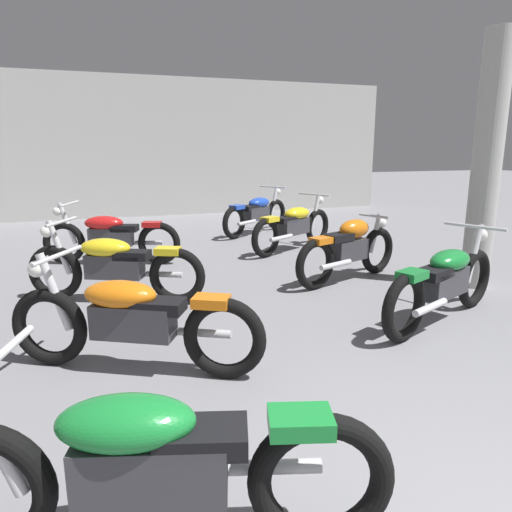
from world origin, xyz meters
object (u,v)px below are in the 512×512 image
object	(u,v)px
motorcycle_left_row_3	(110,236)
motorcycle_right_row_1	(444,281)
motorcycle_right_row_4	(257,213)
support_pillar	(487,164)
motorcycle_right_row_3	(294,225)
motorcycle_left_row_1	(132,319)
motorcycle_right_row_2	(349,248)
motorcycle_left_row_2	(114,265)
motorcycle_left_row_0	(149,463)

from	to	relation	value
motorcycle_left_row_3	motorcycle_right_row_1	size ratio (longest dim) A/B	1.02
motorcycle_left_row_3	motorcycle_right_row_4	bearing A→B (deg)	30.15
support_pillar	motorcycle_right_row_3	world-z (taller)	support_pillar
motorcycle_left_row_1	motorcycle_right_row_2	bearing A→B (deg)	30.50
motorcycle_right_row_1	motorcycle_right_row_3	size ratio (longest dim) A/B	1.05
motorcycle_left_row_3	motorcycle_right_row_1	bearing A→B (deg)	-50.34
motorcycle_left_row_2	motorcycle_right_row_1	world-z (taller)	same
support_pillar	motorcycle_left_row_2	bearing A→B (deg)	168.91
motorcycle_right_row_2	motorcycle_right_row_3	size ratio (longest dim) A/B	0.97
motorcycle_right_row_3	motorcycle_right_row_4	world-z (taller)	same
support_pillar	motorcycle_right_row_1	distance (m)	2.02
motorcycle_right_row_2	motorcycle_right_row_4	bearing A→B (deg)	89.67
support_pillar	motorcycle_right_row_4	xyz separation A→B (m)	(-1.45, 4.63, -1.15)
motorcycle_left_row_1	motorcycle_left_row_2	xyz separation A→B (m)	(-0.04, 1.92, 0.00)
motorcycle_left_row_3	motorcycle_right_row_4	xyz separation A→B (m)	(3.06, 1.78, 0.00)
motorcycle_left_row_2	support_pillar	bearing A→B (deg)	-11.09
motorcycle_left_row_0	motorcycle_right_row_2	world-z (taller)	motorcycle_left_row_0
motorcycle_left_row_0	motorcycle_left_row_2	xyz separation A→B (m)	(0.04, 3.77, 0.00)
motorcycle_left_row_0	motorcycle_left_row_1	size ratio (longest dim) A/B	1.08
motorcycle_left_row_0	motorcycle_right_row_1	size ratio (longest dim) A/B	1.03
support_pillar	motorcycle_right_row_2	bearing A→B (deg)	152.33
support_pillar	motorcycle_left_row_0	xyz separation A→B (m)	(-4.60, -2.88, -1.15)
motorcycle_left_row_3	motorcycle_right_row_4	world-z (taller)	same
motorcycle_left_row_0	motorcycle_right_row_3	xyz separation A→B (m)	(3.22, 5.71, 0.00)
motorcycle_left_row_0	motorcycle_left_row_1	xyz separation A→B (m)	(0.09, 1.85, 0.00)
support_pillar	motorcycle_left_row_0	bearing A→B (deg)	-147.98
motorcycle_left_row_0	motorcycle_left_row_3	xyz separation A→B (m)	(0.09, 5.73, 0.00)
motorcycle_left_row_1	motorcycle_right_row_3	size ratio (longest dim) A/B	1.00
motorcycle_right_row_1	motorcycle_left_row_1	bearing A→B (deg)	-178.78
support_pillar	motorcycle_right_row_1	size ratio (longest dim) A/B	1.57
support_pillar	motorcycle_right_row_2	world-z (taller)	support_pillar
motorcycle_left_row_1	motorcycle_right_row_4	xyz separation A→B (m)	(3.07, 5.65, 0.00)
motorcycle_left_row_2	motorcycle_right_row_1	size ratio (longest dim) A/B	0.98
motorcycle_left_row_1	motorcycle_left_row_3	distance (m)	3.87
motorcycle_left_row_0	motorcycle_right_row_2	bearing A→B (deg)	49.34
motorcycle_left_row_0	motorcycle_right_row_4	bearing A→B (deg)	67.21
motorcycle_right_row_4	motorcycle_right_row_1	bearing A→B (deg)	-89.04
support_pillar	motorcycle_left_row_2	distance (m)	4.78
motorcycle_left_row_0	motorcycle_right_row_3	size ratio (longest dim) A/B	1.08
support_pillar	motorcycle_right_row_3	distance (m)	3.35
support_pillar	motorcycle_left_row_3	xyz separation A→B (m)	(-4.51, 2.85, -1.15)
support_pillar	motorcycle_left_row_0	world-z (taller)	support_pillar
motorcycle_right_row_3	motorcycle_right_row_2	bearing A→B (deg)	-92.47
motorcycle_left_row_1	motorcycle_left_row_2	size ratio (longest dim) A/B	0.98
motorcycle_right_row_1	motorcycle_right_row_2	bearing A→B (deg)	93.84
support_pillar	motorcycle_right_row_1	bearing A→B (deg)	-144.76
motorcycle_left_row_1	motorcycle_left_row_2	world-z (taller)	same
motorcycle_right_row_2	motorcycle_left_row_1	bearing A→B (deg)	-149.50
motorcycle_left_row_1	motorcycle_left_row_3	xyz separation A→B (m)	(0.00, 3.87, 0.00)
motorcycle_left_row_2	motorcycle_right_row_3	xyz separation A→B (m)	(3.18, 1.94, 0.00)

